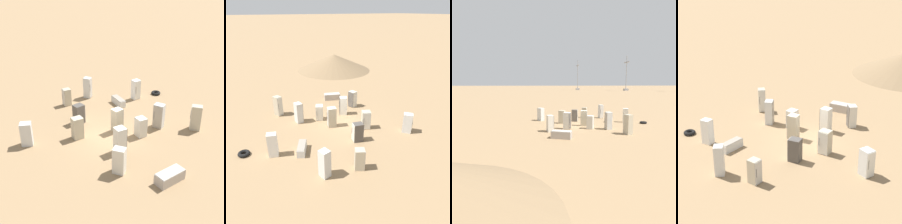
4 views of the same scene
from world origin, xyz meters
TOP-DOWN VIEW (x-y plane):
  - ground_plane at (0.00, 0.00)m, footprint 1000.00×1000.00m
  - discarded_fridge_0 at (-5.76, 2.35)m, footprint 1.37×1.97m
  - discarded_fridge_1 at (-1.72, 1.36)m, footprint 0.89×0.92m
  - discarded_fridge_2 at (1.60, -6.56)m, footprint 0.77×0.81m
  - discarded_fridge_3 at (-2.85, 3.24)m, footprint 0.85×0.78m
  - discarded_fridge_4 at (2.24, -4.66)m, footprint 1.69×1.26m
  - discarded_fridge_5 at (-1.86, -1.19)m, footprint 0.96×0.92m
  - discarded_fridge_6 at (-4.82, -4.24)m, footprint 0.91×0.77m
  - discarded_fridge_7 at (-0.09, -0.83)m, footprint 0.80×0.88m
  - discarded_fridge_8 at (-2.38, -3.05)m, footprint 0.78×0.67m
  - discarded_fridge_9 at (1.73, 1.57)m, footprint 0.91×0.94m
  - discarded_fridge_10 at (3.04, -0.24)m, footprint 0.82×0.92m
  - discarded_fridge_11 at (5.38, -4.38)m, footprint 0.75×0.67m
  - discarded_fridge_12 at (5.92, -2.11)m, footprint 0.81×0.84m
  - discarded_fridge_13 at (4.06, 4.20)m, footprint 0.98×0.96m
  - scrap_tire at (0.49, -8.43)m, footprint 0.86×0.86m

SIDE VIEW (x-z plane):
  - ground_plane at x=0.00m, z-range 0.00..0.00m
  - scrap_tire at x=0.49m, z-range 0.00..0.26m
  - discarded_fridge_4 at x=2.24m, z-range 0.00..0.61m
  - discarded_fridge_0 at x=-5.76m, z-range 0.00..0.70m
  - discarded_fridge_5 at x=-1.86m, z-range 0.00..1.44m
  - discarded_fridge_12 at x=5.92m, z-range 0.00..1.49m
  - discarded_fridge_10 at x=3.04m, z-range 0.00..1.52m
  - discarded_fridge_9 at x=1.73m, z-range 0.00..1.62m
  - discarded_fridge_13 at x=4.06m, z-range 0.00..1.69m
  - discarded_fridge_3 at x=-2.85m, z-range 0.00..1.70m
  - discarded_fridge_2 at x=1.60m, z-range 0.00..1.78m
  - discarded_fridge_7 at x=-0.09m, z-range 0.00..1.80m
  - discarded_fridge_1 at x=-1.72m, z-range 0.00..1.81m
  - discarded_fridge_8 at x=-2.38m, z-range 0.00..1.88m
  - discarded_fridge_11 at x=5.38m, z-range 0.00..1.90m
  - discarded_fridge_6 at x=-4.82m, z-range 0.00..1.94m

